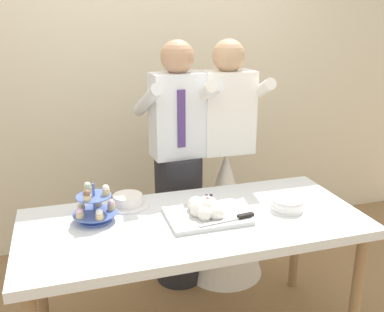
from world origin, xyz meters
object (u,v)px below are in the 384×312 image
(dessert_table, at_px, (194,232))
(plate_stack, at_px, (287,204))
(person_bride, at_px, (225,198))
(main_cake_tray, at_px, (207,211))
(round_cake, at_px, (128,201))
(cupcake_stand, at_px, (94,207))
(person_groom, at_px, (179,180))

(dessert_table, distance_m, plate_stack, 0.54)
(person_bride, bearing_deg, main_cake_tray, -119.28)
(person_bride, bearing_deg, round_cake, -153.68)
(cupcake_stand, height_order, plate_stack, cupcake_stand)
(dessert_table, xyz_separation_m, person_bride, (0.42, 0.63, -0.12))
(dessert_table, relative_size, plate_stack, 9.90)
(main_cake_tray, distance_m, round_cake, 0.46)
(dessert_table, height_order, round_cake, round_cake)
(round_cake, distance_m, person_bride, 0.85)
(dessert_table, distance_m, person_groom, 0.65)
(cupcake_stand, distance_m, person_bride, 1.09)
(plate_stack, xyz_separation_m, person_bride, (-0.10, 0.67, -0.23))
(main_cake_tray, height_order, round_cake, main_cake_tray)
(plate_stack, distance_m, person_bride, 0.72)
(cupcake_stand, relative_size, round_cake, 0.96)
(dessert_table, xyz_separation_m, cupcake_stand, (-0.50, 0.13, 0.15))
(main_cake_tray, bearing_deg, person_bride, 60.72)
(cupcake_stand, relative_size, main_cake_tray, 0.53)
(cupcake_stand, distance_m, person_groom, 0.78)
(main_cake_tray, relative_size, person_bride, 0.26)
(main_cake_tray, bearing_deg, dessert_table, 174.97)
(main_cake_tray, bearing_deg, round_cake, 143.18)
(person_bride, bearing_deg, cupcake_stand, -151.51)
(plate_stack, relative_size, round_cake, 0.76)
(dessert_table, relative_size, cupcake_stand, 7.83)
(person_groom, bearing_deg, person_bride, -1.01)
(cupcake_stand, bearing_deg, plate_stack, -9.58)
(plate_stack, xyz_separation_m, round_cake, (-0.83, 0.31, -0.00))
(person_groom, bearing_deg, dessert_table, -98.03)
(person_groom, bearing_deg, round_cake, -137.16)
(dessert_table, height_order, person_bride, person_bride)
(cupcake_stand, height_order, person_bride, person_bride)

